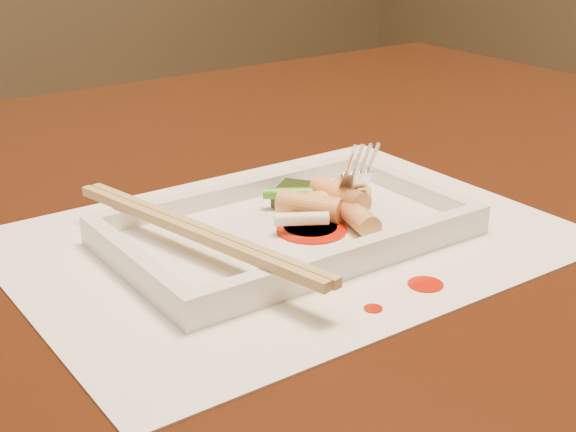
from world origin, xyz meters
TOP-DOWN VIEW (x-y plane):
  - table at (0.00, 0.00)m, footprint 1.40×0.90m
  - placemat at (0.03, -0.11)m, footprint 0.40×0.30m
  - sauce_splatter_a at (0.06, -0.22)m, footprint 0.02×0.02m
  - sauce_splatter_b at (0.01, -0.23)m, footprint 0.01×0.01m
  - plate_base at (0.03, -0.11)m, footprint 0.26×0.16m
  - plate_rim_far at (0.03, -0.03)m, footprint 0.26×0.01m
  - plate_rim_near at (0.03, -0.18)m, footprint 0.26×0.01m
  - plate_rim_left at (-0.09, -0.11)m, footprint 0.01×0.14m
  - plate_rim_right at (0.16, -0.11)m, footprint 0.01×0.14m
  - veg_piece at (0.07, -0.07)m, footprint 0.05×0.05m
  - scallion_white at (0.03, -0.12)m, footprint 0.04×0.03m
  - scallion_green at (0.07, -0.09)m, footprint 0.08×0.05m
  - chopstick_a at (-0.05, -0.11)m, footprint 0.06×0.24m
  - chopstick_b at (-0.04, -0.11)m, footprint 0.06×0.24m
  - fork at (0.10, -0.09)m, footprint 0.09×0.10m
  - sauce_blob_0 at (0.05, -0.11)m, footprint 0.04×0.04m
  - sauce_blob_1 at (0.04, -0.12)m, footprint 0.05×0.05m
  - rice_cake_0 at (0.08, -0.10)m, footprint 0.05×0.04m
  - rice_cake_1 at (0.06, -0.10)m, footprint 0.04×0.05m
  - rice_cake_2 at (0.08, -0.11)m, footprint 0.02×0.05m
  - rice_cake_3 at (0.09, -0.09)m, footprint 0.05×0.04m
  - rice_cake_4 at (0.07, -0.14)m, footprint 0.03×0.05m

SIDE VIEW (x-z plane):
  - table at x=0.00m, z-range 0.27..1.02m
  - placemat at x=0.03m, z-range 0.75..0.75m
  - sauce_splatter_a at x=0.06m, z-range 0.75..0.75m
  - sauce_splatter_b at x=0.01m, z-range 0.75..0.75m
  - plate_base at x=0.03m, z-range 0.75..0.76m
  - sauce_blob_0 at x=0.05m, z-range 0.76..0.76m
  - sauce_blob_1 at x=0.04m, z-range 0.76..0.76m
  - plate_rim_far at x=0.03m, z-range 0.76..0.77m
  - plate_rim_near at x=0.03m, z-range 0.76..0.77m
  - plate_rim_left at x=-0.09m, z-range 0.76..0.77m
  - plate_rim_right at x=0.16m, z-range 0.76..0.77m
  - veg_piece at x=0.07m, z-range 0.76..0.77m
  - rice_cake_0 at x=0.08m, z-range 0.76..0.78m
  - rice_cake_1 at x=0.06m, z-range 0.76..0.78m
  - rice_cake_3 at x=0.09m, z-range 0.76..0.78m
  - rice_cake_4 at x=0.07m, z-range 0.76..0.78m
  - scallion_white at x=0.03m, z-range 0.77..0.78m
  - scallion_green at x=0.07m, z-range 0.77..0.78m
  - rice_cake_2 at x=0.08m, z-range 0.77..0.78m
  - chopstick_a at x=-0.05m, z-range 0.77..0.78m
  - chopstick_b at x=-0.04m, z-range 0.77..0.78m
  - fork at x=0.10m, z-range 0.76..0.90m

